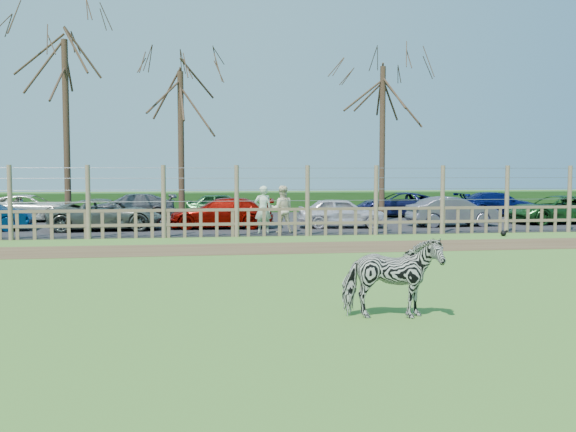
{
  "coord_description": "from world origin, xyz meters",
  "views": [
    {
      "loc": [
        -1.45,
        -14.29,
        2.29
      ],
      "look_at": [
        1.0,
        2.5,
        1.1
      ],
      "focal_mm": 40.0,
      "sensor_mm": 36.0,
      "label": 1
    }
  ],
  "objects": [
    {
      "name": "ground",
      "position": [
        0.0,
        0.0,
        0.0
      ],
      "size": [
        120.0,
        120.0,
        0.0
      ],
      "primitive_type": "plane",
      "color": "#6F9F41",
      "rests_on": "ground"
    },
    {
      "name": "dirt_strip",
      "position": [
        0.0,
        4.5,
        0.01
      ],
      "size": [
        34.0,
        2.8,
        0.01
      ],
      "primitive_type": "cube",
      "color": "brown",
      "rests_on": "ground"
    },
    {
      "name": "asphalt",
      "position": [
        0.0,
        14.5,
        0.02
      ],
      "size": [
        44.0,
        13.0,
        0.04
      ],
      "primitive_type": "cube",
      "color": "#232326",
      "rests_on": "ground"
    },
    {
      "name": "hedge",
      "position": [
        0.0,
        21.5,
        0.55
      ],
      "size": [
        46.0,
        2.0,
        1.1
      ],
      "primitive_type": "cube",
      "color": "#1E4716",
      "rests_on": "ground"
    },
    {
      "name": "fence",
      "position": [
        0.0,
        8.0,
        0.8
      ],
      "size": [
        30.16,
        0.16,
        2.5
      ],
      "color": "brown",
      "rests_on": "ground"
    },
    {
      "name": "tree_left",
      "position": [
        -6.5,
        12.5,
        5.62
      ],
      "size": [
        4.8,
        4.8,
        7.88
      ],
      "color": "#3D2B1E",
      "rests_on": "ground"
    },
    {
      "name": "tree_mid",
      "position": [
        -2.0,
        13.5,
        4.87
      ],
      "size": [
        4.8,
        4.8,
        6.83
      ],
      "color": "#3D2B1E",
      "rests_on": "ground"
    },
    {
      "name": "tree_right",
      "position": [
        7.0,
        14.0,
        5.24
      ],
      "size": [
        4.8,
        4.8,
        7.35
      ],
      "color": "#3D2B1E",
      "rests_on": "ground"
    },
    {
      "name": "zebra",
      "position": [
        1.56,
        -4.79,
        0.64
      ],
      "size": [
        1.59,
        0.89,
        1.28
      ],
      "primitive_type": "imported",
      "rotation": [
        0.0,
        0.0,
        1.43
      ],
      "color": "gray",
      "rests_on": "ground"
    },
    {
      "name": "visitor_a",
      "position": [
        0.99,
        8.68,
        0.9
      ],
      "size": [
        0.65,
        0.44,
        1.72
      ],
      "primitive_type": "imported",
      "rotation": [
        0.0,
        0.0,
        3.18
      ],
      "color": "silver",
      "rests_on": "asphalt"
    },
    {
      "name": "visitor_b",
      "position": [
        1.7,
        8.82,
        0.9
      ],
      "size": [
        0.89,
        0.73,
        1.72
      ],
      "primitive_type": "imported",
      "rotation": [
        0.0,
        0.0,
        3.05
      ],
      "color": "#F0E6BC",
      "rests_on": "asphalt"
    },
    {
      "name": "crow",
      "position": [
        9.33,
        6.88,
        0.11
      ],
      "size": [
        0.27,
        0.2,
        0.22
      ],
      "color": "black",
      "rests_on": "ground"
    },
    {
      "name": "car_2",
      "position": [
        -4.79,
        10.86,
        0.64
      ],
      "size": [
        4.41,
        2.19,
        1.2
      ],
      "primitive_type": "imported",
      "rotation": [
        0.0,
        0.0,
        1.62
      ],
      "color": "#5E665B",
      "rests_on": "asphalt"
    },
    {
      "name": "car_3",
      "position": [
        -0.42,
        11.02,
        0.64
      ],
      "size": [
        4.26,
        2.01,
        1.2
      ],
      "primitive_type": "imported",
      "rotation": [
        0.0,
        0.0,
        4.63
      ],
      "color": "#8C0A03",
      "rests_on": "asphalt"
    },
    {
      "name": "car_4",
      "position": [
        4.34,
        10.62,
        0.64
      ],
      "size": [
        3.67,
        1.83,
        1.2
      ],
      "primitive_type": "imported",
      "rotation": [
        0.0,
        0.0,
        1.45
      ],
      "color": "silver",
      "rests_on": "asphalt"
    },
    {
      "name": "car_5",
      "position": [
        9.0,
        10.65,
        0.64
      ],
      "size": [
        3.71,
        1.49,
        1.2
      ],
      "primitive_type": "imported",
      "rotation": [
        0.0,
        0.0,
        1.63
      ],
      "color": "slate",
      "rests_on": "asphalt"
    },
    {
      "name": "car_6",
      "position": [
        13.98,
        11.3,
        0.64
      ],
      "size": [
        4.4,
        2.18,
        1.2
      ],
      "primitive_type": "imported",
      "rotation": [
        0.0,
        0.0,
        4.76
      ],
      "color": "#1D5321",
      "rests_on": "asphalt"
    },
    {
      "name": "car_8",
      "position": [
        -8.75,
        15.76,
        0.64
      ],
      "size": [
        4.4,
        2.18,
        1.2
      ],
      "primitive_type": "imported",
      "rotation": [
        0.0,
        0.0,
        1.53
      ],
      "color": "white",
      "rests_on": "asphalt"
    },
    {
      "name": "car_9",
      "position": [
        -4.39,
        16.07,
        0.64
      ],
      "size": [
        4.3,
        2.15,
        1.2
      ],
      "primitive_type": "imported",
      "rotation": [
        0.0,
        0.0,
        4.83
      ],
      "color": "#5D5B5F",
      "rests_on": "asphalt"
    },
    {
      "name": "car_10",
      "position": [
        -0.12,
        16.39,
        0.64
      ],
      "size": [
        3.66,
        1.82,
        1.2
      ],
      "primitive_type": "imported",
      "rotation": [
        0.0,
        0.0,
        1.45
      ],
      "color": "#235628",
      "rests_on": "asphalt"
    },
    {
      "name": "car_12",
      "position": [
        8.57,
        16.36,
        0.64
      ],
      "size": [
        4.52,
        2.47,
        1.2
      ],
      "primitive_type": "imported",
      "rotation": [
        0.0,
        0.0,
        4.6
      ],
      "color": "#131743",
      "rests_on": "asphalt"
    },
    {
      "name": "car_13",
      "position": [
        13.63,
        16.03,
        0.64
      ],
      "size": [
        4.15,
        1.72,
        1.2
      ],
      "primitive_type": "imported",
      "rotation": [
        0.0,
        0.0,
        1.58
      ],
      "color": "#091352",
      "rests_on": "asphalt"
    }
  ]
}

